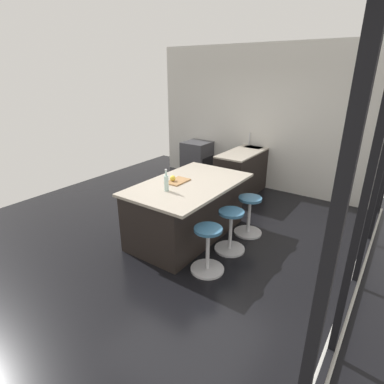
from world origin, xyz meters
TOP-DOWN VIEW (x-y plane):
  - ground_plane at (0.00, 0.00)m, footprint 6.84×6.84m
  - interior_partition_left at (-2.63, 0.00)m, footprint 0.12×4.96m
  - sink_cabinet at (-2.28, -0.03)m, footprint 2.02×0.60m
  - oven_range at (-2.28, -1.39)m, footprint 0.60×0.61m
  - kitchen_island at (0.16, 0.09)m, footprint 1.92×1.18m
  - stool_by_window at (-0.45, 0.85)m, footprint 0.44×0.44m
  - stool_middle at (0.16, 0.85)m, footprint 0.44×0.44m
  - stool_near_camera at (0.76, 0.85)m, footprint 0.44×0.44m
  - cutting_board at (0.22, -0.04)m, footprint 0.36×0.24m
  - apple_yellow at (0.27, -0.09)m, footprint 0.09×0.09m
  - water_bottle at (0.60, 0.06)m, footprint 0.06×0.06m

SIDE VIEW (x-z plane):
  - ground_plane at x=0.00m, z-range 0.00..0.00m
  - stool_by_window at x=-0.45m, z-range -0.02..0.60m
  - stool_middle at x=0.16m, z-range -0.02..0.60m
  - stool_near_camera at x=0.76m, z-range -0.02..0.60m
  - oven_range at x=-2.28m, z-range 0.00..0.88m
  - kitchen_island at x=0.16m, z-range 0.00..0.89m
  - sink_cabinet at x=-2.28m, z-range -0.13..1.05m
  - cutting_board at x=0.22m, z-range 0.89..0.91m
  - apple_yellow at x=0.27m, z-range 0.91..0.99m
  - water_bottle at x=0.60m, z-range 0.85..1.17m
  - interior_partition_left at x=-2.63m, z-range 0.00..2.96m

